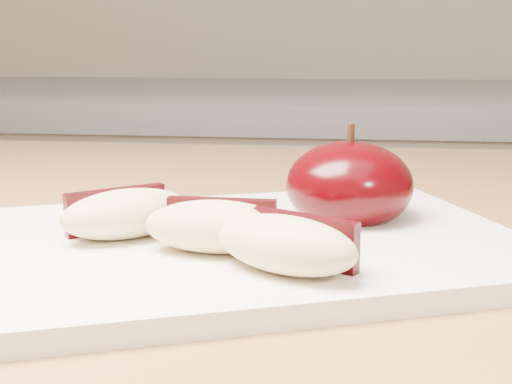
# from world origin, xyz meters

# --- Properties ---
(back_cabinet) EXTENTS (2.40, 0.62, 0.94)m
(back_cabinet) POSITION_xyz_m (0.00, 1.20, 0.47)
(back_cabinet) COLOR silver
(back_cabinet) RESTS_ON ground
(cutting_board) EXTENTS (0.35, 0.31, 0.01)m
(cutting_board) POSITION_xyz_m (0.04, 0.40, 0.91)
(cutting_board) COLOR silver
(cutting_board) RESTS_ON island_counter
(apple_half) EXTENTS (0.09, 0.09, 0.07)m
(apple_half) POSITION_xyz_m (0.09, 0.45, 0.93)
(apple_half) COLOR black
(apple_half) RESTS_ON cutting_board
(apple_wedge_a) EXTENTS (0.08, 0.08, 0.03)m
(apple_wedge_a) POSITION_xyz_m (-0.04, 0.39, 0.93)
(apple_wedge_a) COLOR beige
(apple_wedge_a) RESTS_ON cutting_board
(apple_wedge_b) EXTENTS (0.08, 0.04, 0.03)m
(apple_wedge_b) POSITION_xyz_m (0.02, 0.37, 0.93)
(apple_wedge_b) COLOR beige
(apple_wedge_b) RESTS_ON cutting_board
(apple_wedge_c) EXTENTS (0.08, 0.07, 0.03)m
(apple_wedge_c) POSITION_xyz_m (0.06, 0.34, 0.93)
(apple_wedge_c) COLOR beige
(apple_wedge_c) RESTS_ON cutting_board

